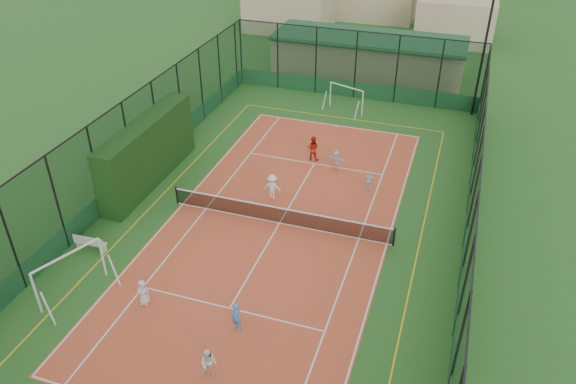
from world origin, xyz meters
name	(u,v)px	position (x,y,z in m)	size (l,w,h in m)	color
ground	(280,223)	(0.00, 0.00, 0.00)	(300.00, 300.00, 0.00)	#216024
court_slab	(280,223)	(0.00, 0.00, 0.01)	(11.17, 23.97, 0.01)	#B54628
tennis_net	(280,215)	(0.00, 0.00, 0.53)	(11.67, 0.12, 1.06)	black
perimeter_fence	(279,181)	(0.00, 0.00, 2.50)	(18.12, 34.12, 5.00)	black
floodlight_ne	(482,58)	(8.60, 16.60, 4.12)	(0.60, 0.26, 8.25)	black
clubhouse	(368,56)	(0.00, 22.00, 1.57)	(15.20, 7.20, 3.15)	tan
hedge_left	(148,152)	(-8.30, 1.68, 1.83)	(1.26, 8.37, 3.66)	black
white_bench	(91,242)	(-7.80, -4.82, 0.44)	(1.57, 0.43, 0.88)	white
futsal_goal_near	(71,274)	(-6.72, -7.61, 1.03)	(0.93, 3.20, 2.06)	white
futsal_goal_far	(346,99)	(-0.01, 14.45, 0.91)	(2.81, 0.82, 1.81)	white
child_near_left	(143,292)	(-3.52, -7.25, 0.63)	(0.60, 0.39, 1.24)	silver
child_near_mid	(237,317)	(0.76, -7.37, 0.66)	(0.47, 0.31, 1.30)	#4A88D4
child_near_right	(209,363)	(0.66, -9.76, 0.63)	(0.60, 0.47, 1.24)	white
child_far_left	(272,187)	(-1.13, 2.07, 0.74)	(0.94, 0.54, 1.45)	white
child_far_right	(369,181)	(3.67, 4.48, 0.63)	(0.73, 0.30, 1.24)	white
child_far_back	(336,160)	(1.37, 6.17, 0.62)	(1.13, 0.36, 1.22)	white
coach	(313,148)	(-0.25, 6.87, 0.78)	(0.75, 0.58, 1.54)	#B32513
tennis_balls	(302,209)	(0.74, 1.50, 0.04)	(4.80, 0.34, 0.07)	#CCE033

